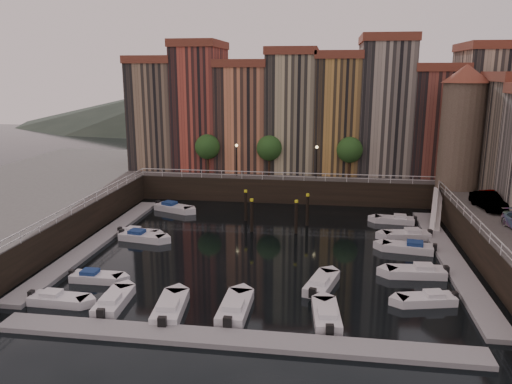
% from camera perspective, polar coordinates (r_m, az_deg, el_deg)
% --- Properties ---
extents(ground, '(200.00, 200.00, 0.00)m').
position_cam_1_polar(ground, '(46.92, 1.25, -6.32)').
color(ground, black).
rests_on(ground, ground).
extents(quay_far, '(80.00, 20.00, 3.00)m').
position_cam_1_polar(quay_far, '(71.48, 3.83, 1.87)').
color(quay_far, black).
rests_on(quay_far, ground).
extents(dock_left, '(2.00, 28.00, 0.35)m').
position_cam_1_polar(dock_left, '(50.45, -17.56, -5.32)').
color(dock_left, gray).
rests_on(dock_left, ground).
extents(dock_right, '(2.00, 28.00, 0.35)m').
position_cam_1_polar(dock_right, '(46.88, 21.31, -7.08)').
color(dock_right, gray).
rests_on(dock_right, ground).
extents(dock_near, '(30.00, 2.00, 0.35)m').
position_cam_1_polar(dock_near, '(31.56, -2.72, -16.46)').
color(dock_near, gray).
rests_on(dock_near, ground).
extents(mountains, '(145.00, 100.00, 18.00)m').
position_cam_1_polar(mountains, '(154.05, 7.05, 10.47)').
color(mountains, '#2D382D').
rests_on(mountains, ground).
extents(far_terrace, '(48.70, 10.30, 17.50)m').
position_cam_1_polar(far_terrace, '(67.51, 6.63, 9.23)').
color(far_terrace, '#897157').
rests_on(far_terrace, quay_far).
extents(corner_tower, '(5.20, 5.20, 13.80)m').
position_cam_1_polar(corner_tower, '(60.38, 22.47, 7.07)').
color(corner_tower, '#6B5B4C').
rests_on(corner_tower, quay_right).
extents(promenade_trees, '(21.20, 3.20, 5.20)m').
position_cam_1_polar(promenade_trees, '(63.06, 2.12, 5.01)').
color(promenade_trees, black).
rests_on(promenade_trees, quay_far).
extents(street_lamps, '(10.36, 0.36, 4.18)m').
position_cam_1_polar(street_lamps, '(62.15, 2.32, 4.24)').
color(street_lamps, black).
rests_on(street_lamps, quay_far).
extents(railings, '(36.08, 34.04, 0.52)m').
position_cam_1_polar(railings, '(50.46, 1.96, -0.39)').
color(railings, white).
rests_on(railings, ground).
extents(gangway, '(2.78, 8.32, 3.73)m').
position_cam_1_polar(gangway, '(56.82, 19.95, -1.57)').
color(gangway, white).
rests_on(gangway, ground).
extents(mooring_pilings, '(7.12, 4.10, 3.78)m').
position_cam_1_polar(mooring_pilings, '(52.19, 2.18, -2.35)').
color(mooring_pilings, black).
rests_on(mooring_pilings, ground).
extents(boat_left_0, '(4.35, 1.67, 0.99)m').
position_cam_1_polar(boat_left_0, '(38.61, -21.72, -11.33)').
color(boat_left_0, silver).
rests_on(boat_left_0, ground).
extents(boat_left_1, '(4.19, 1.54, 0.96)m').
position_cam_1_polar(boat_left_1, '(41.53, -17.88, -9.24)').
color(boat_left_1, silver).
rests_on(boat_left_1, ground).
extents(boat_left_2, '(4.81, 2.40, 1.08)m').
position_cam_1_polar(boat_left_2, '(49.92, -12.96, -4.99)').
color(boat_left_2, silver).
rests_on(boat_left_2, ground).
extents(boat_left_3, '(4.13, 1.69, 0.94)m').
position_cam_1_polar(boat_left_3, '(51.32, -13.38, -4.56)').
color(boat_left_3, silver).
rests_on(boat_left_3, ground).
extents(boat_left_4, '(5.00, 3.36, 1.13)m').
position_cam_1_polar(boat_left_4, '(59.58, -9.46, -1.78)').
color(boat_left_4, silver).
rests_on(boat_left_4, ground).
extents(boat_right_0, '(4.34, 2.40, 0.97)m').
position_cam_1_polar(boat_right_0, '(37.99, 19.05, -11.52)').
color(boat_right_0, silver).
rests_on(boat_right_0, ground).
extents(boat_right_1, '(4.86, 2.06, 1.10)m').
position_cam_1_polar(boat_right_1, '(42.43, 17.97, -8.68)').
color(boat_right_1, silver).
rests_on(boat_right_1, ground).
extents(boat_right_2, '(4.85, 2.36, 1.09)m').
position_cam_1_polar(boat_right_2, '(47.81, 17.08, -6.09)').
color(boat_right_2, silver).
rests_on(boat_right_2, ground).
extents(boat_right_3, '(4.81, 2.34, 1.08)m').
position_cam_1_polar(boat_right_3, '(51.36, 16.93, -4.72)').
color(boat_right_3, silver).
rests_on(boat_right_3, ground).
extents(boat_right_4, '(4.43, 1.96, 1.00)m').
position_cam_1_polar(boat_right_4, '(56.25, 15.66, -3.07)').
color(boat_right_4, silver).
rests_on(boat_right_4, ground).
extents(boat_near_0, '(1.95, 4.73, 1.07)m').
position_cam_1_polar(boat_near_0, '(36.94, -16.00, -11.96)').
color(boat_near_0, silver).
rests_on(boat_near_0, ground).
extents(boat_near_1, '(2.32, 5.13, 1.16)m').
position_cam_1_polar(boat_near_1, '(35.12, -9.80, -12.96)').
color(boat_near_1, silver).
rests_on(boat_near_1, ground).
extents(boat_near_2, '(1.89, 5.10, 1.17)m').
position_cam_1_polar(boat_near_2, '(34.63, -2.43, -13.15)').
color(boat_near_2, silver).
rests_on(boat_near_2, ground).
extents(boat_near_3, '(2.10, 4.74, 1.07)m').
position_cam_1_polar(boat_near_3, '(34.05, 8.05, -13.84)').
color(boat_near_3, silver).
rests_on(boat_near_3, ground).
extents(car_a, '(2.55, 4.62, 1.49)m').
position_cam_1_polar(car_a, '(54.63, 25.61, -0.71)').
color(car_a, gray).
rests_on(car_a, quay_right).
extents(car_b, '(2.59, 5.05, 1.59)m').
position_cam_1_polar(car_b, '(52.84, 25.04, -1.04)').
color(car_b, gray).
rests_on(car_b, quay_right).
extents(boat_extra_361, '(2.81, 4.81, 1.08)m').
position_cam_1_polar(boat_extra_361, '(38.64, 7.46, -10.36)').
color(boat_extra_361, silver).
rests_on(boat_extra_361, ground).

